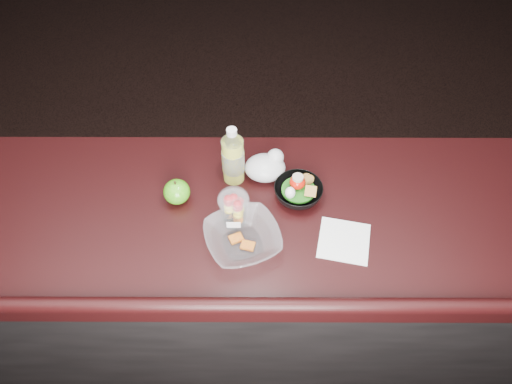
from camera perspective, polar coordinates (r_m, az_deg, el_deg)
room_shell at (r=0.90m, az=-8.42°, el=13.75°), size 8.00×8.00×8.00m
counter at (r=2.11m, az=-3.49°, el=-10.56°), size 4.06×0.71×1.02m
lemonade_bottle at (r=1.70m, az=-2.63°, el=3.81°), size 0.08×0.08×0.24m
fruit_cup at (r=1.60m, az=-2.55°, el=-1.81°), size 0.10×0.10×0.15m
green_apple at (r=1.70m, az=-9.05°, el=0.03°), size 0.09×0.09×0.09m
plastic_bag at (r=1.75m, az=1.20°, el=2.94°), size 0.14×0.12×0.11m
snack_bowl at (r=1.70m, az=4.81°, el=0.12°), size 0.20×0.20×0.09m
takeout_bowl at (r=1.58m, az=-1.54°, el=-5.32°), size 0.30×0.30×0.06m
paper_napkin at (r=1.64m, az=10.02°, el=-5.50°), size 0.19×0.19×0.00m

